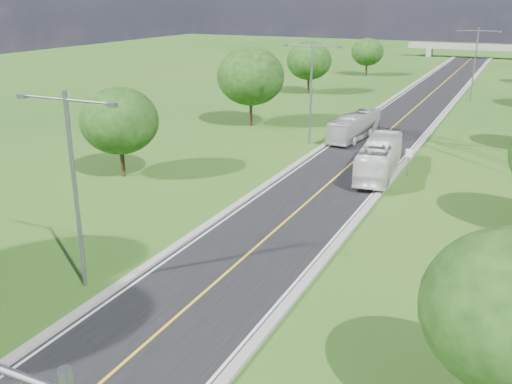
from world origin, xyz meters
The scene contains 15 objects.
ground centered at (0.00, 60.00, 0.00)m, with size 260.00×260.00×0.00m, color #245618.
road centered at (0.00, 66.00, 0.03)m, with size 8.00×150.00×0.06m, color black.
curb_left centered at (-4.25, 66.00, 0.11)m, with size 0.50×150.00×0.22m, color gray.
curb_right centered at (4.25, 66.00, 0.11)m, with size 0.50×150.00×0.22m, color gray.
speed_limit_sign centered at (5.20, 37.98, 1.60)m, with size 0.55×0.09×2.40m.
overpass centered at (0.00, 140.00, 2.41)m, with size 30.00×3.00×3.20m.
streetlight_near_left centered at (-6.00, 12.00, 5.94)m, with size 5.90×0.25×10.00m.
streetlight_mid_left centered at (-6.00, 45.00, 5.94)m, with size 5.90×0.25×10.00m.
streetlight_far_right centered at (6.00, 78.00, 5.94)m, with size 5.90×0.25×10.00m.
tree_lb centered at (-16.00, 28.00, 4.64)m, with size 6.30×6.30×7.33m.
tree_lc centered at (-15.00, 50.00, 5.58)m, with size 7.56×7.56×8.79m.
tree_ld centered at (-17.00, 74.00, 4.95)m, with size 6.72×6.72×7.82m.
tree_le centered at (-14.50, 98.00, 4.33)m, with size 5.88×5.88×6.84m.
bus_outbound centered at (2.98, 37.24, 1.55)m, with size 2.50×10.69×2.98m, color white.
bus_inbound centered at (-2.40, 48.61, 1.37)m, with size 2.20×9.42×2.62m, color silver.
Camera 1 is at (13.26, -7.90, 14.13)m, focal length 40.00 mm.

